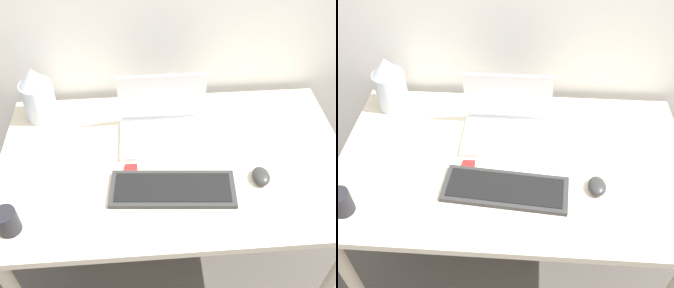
# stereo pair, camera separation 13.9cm
# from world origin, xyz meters

# --- Properties ---
(desk) EXTENTS (1.31, 0.78, 0.75)m
(desk) POSITION_xyz_m (0.00, 0.39, 0.67)
(desk) COLOR beige
(desk) RESTS_ON ground_plane
(laptop) EXTENTS (0.34, 0.24, 0.25)m
(laptop) POSITION_xyz_m (-0.03, 0.54, 0.81)
(laptop) COLOR white
(laptop) RESTS_ON desk
(keyboard) EXTENTS (0.44, 0.19, 0.02)m
(keyboard) POSITION_xyz_m (-0.02, 0.24, 0.76)
(keyboard) COLOR #2D2D2D
(keyboard) RESTS_ON desk
(mouse) EXTENTS (0.06, 0.08, 0.04)m
(mouse) POSITION_xyz_m (0.30, 0.27, 0.77)
(mouse) COLOR #2D2D2D
(mouse) RESTS_ON desk
(vase) EXTENTS (0.13, 0.13, 0.23)m
(vase) POSITION_xyz_m (-0.52, 0.68, 0.87)
(vase) COLOR silver
(vase) RESTS_ON desk
(mp3_player) EXTENTS (0.05, 0.05, 0.01)m
(mp3_player) POSITION_xyz_m (-0.16, 0.34, 0.76)
(mp3_player) COLOR red
(mp3_player) RESTS_ON desk
(mug) EXTENTS (0.07, 0.07, 0.09)m
(mug) POSITION_xyz_m (-0.55, 0.13, 0.80)
(mug) COLOR black
(mug) RESTS_ON desk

